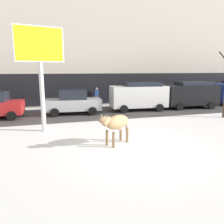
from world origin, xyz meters
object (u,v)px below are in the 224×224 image
car_white_van (139,95)px  pedestrian_near_billboard (146,95)px  car_silver_sedan (73,102)px  pedestrian_by_cars (173,94)px  cow_tan (116,123)px  pedestrian_far_left (97,97)px  billboard (40,51)px  car_black_van (191,94)px

car_white_van → pedestrian_near_billboard: (1.97, 2.96, -0.36)m
car_silver_sedan → pedestrian_near_billboard: bearing=22.3°
pedestrian_near_billboard → pedestrian_by_cars: bearing=0.0°
cow_tan → car_white_van: car_white_van is taller
car_silver_sedan → pedestrian_near_billboard: size_ratio=2.49×
car_white_van → pedestrian_far_left: bearing=134.8°
billboard → car_white_van: (7.54, 4.47, -3.07)m
cow_tan → pedestrian_near_billboard: pedestrian_near_billboard is taller
cow_tan → pedestrian_by_cars: (9.35, 10.68, -0.11)m
pedestrian_near_billboard → pedestrian_far_left: same height
pedestrian_near_billboard → pedestrian_far_left: bearing=180.0°
car_silver_sedan → cow_tan: bearing=-81.9°
billboard → car_silver_sedan: size_ratio=1.29×
pedestrian_by_cars → pedestrian_far_left: (-7.95, 0.00, 0.00)m
billboard → car_silver_sedan: billboard is taller
car_silver_sedan → pedestrian_near_billboard: car_silver_sedan is taller
pedestrian_by_cars → pedestrian_near_billboard: bearing=180.0°
car_silver_sedan → pedestrian_far_left: (2.48, 3.03, -0.03)m
car_silver_sedan → car_black_van: 10.29m
pedestrian_by_cars → car_black_van: bearing=-92.8°
car_white_van → car_black_van: bearing=-2.2°
pedestrian_near_billboard → pedestrian_by_cars: size_ratio=1.00×
pedestrian_far_left → pedestrian_by_cars: bearing=0.0°
pedestrian_near_billboard → cow_tan: bearing=-120.6°
billboard → car_silver_sedan: 5.95m
cow_tan → pedestrian_by_cars: bearing=48.8°
car_black_van → pedestrian_by_cars: 3.17m
billboard → pedestrian_by_cars: billboard is taller
car_black_van → pedestrian_near_billboard: bearing=132.5°
pedestrian_near_billboard → pedestrian_by_cars: (3.04, 0.00, 0.00)m
cow_tan → pedestrian_by_cars: pedestrian_by_cars is taller
car_silver_sedan → pedestrian_by_cars: size_ratio=2.49×
billboard → pedestrian_far_left: bearing=58.3°
car_white_van → pedestrian_far_left: (-2.94, 2.96, -0.36)m
car_silver_sedan → car_black_van: size_ratio=0.91×
car_silver_sedan → car_black_van: (10.28, -0.11, 0.33)m
car_white_van → car_black_van: (4.85, -0.18, 0.00)m
car_silver_sedan → pedestrian_far_left: 3.92m
pedestrian_near_billboard → pedestrian_far_left: 4.91m
pedestrian_by_cars → pedestrian_far_left: 7.95m
car_silver_sedan → car_white_van: (5.43, 0.07, 0.33)m
car_white_van → car_black_van: 4.86m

